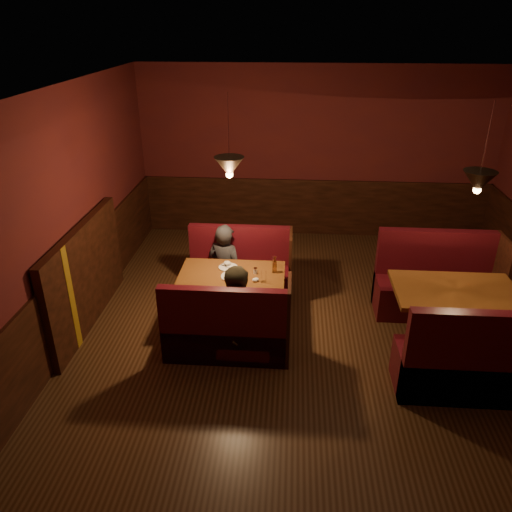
# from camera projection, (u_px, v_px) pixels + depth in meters

# --- Properties ---
(room) EXTENTS (6.02, 7.02, 2.92)m
(room) POSITION_uv_depth(u_px,v_px,m) (300.00, 267.00, 5.53)
(room) COLOR #3E2311
(room) RESTS_ON ground
(main_table) EXTENTS (1.30, 0.79, 0.91)m
(main_table) POSITION_uv_depth(u_px,v_px,m) (233.00, 285.00, 6.23)
(main_table) COLOR brown
(main_table) RESTS_ON ground
(main_bench_far) EXTENTS (1.43, 0.51, 0.98)m
(main_bench_far) POSITION_uv_depth(u_px,v_px,m) (241.00, 273.00, 6.99)
(main_bench_far) COLOR #430C13
(main_bench_far) RESTS_ON ground
(main_bench_near) EXTENTS (1.43, 0.51, 0.98)m
(main_bench_near) POSITION_uv_depth(u_px,v_px,m) (227.00, 334.00, 5.66)
(main_bench_near) COLOR #430C13
(main_bench_near) RESTS_ON ground
(second_table) EXTENTS (1.39, 0.89, 0.78)m
(second_table) POSITION_uv_depth(u_px,v_px,m) (454.00, 305.00, 5.71)
(second_table) COLOR brown
(second_table) RESTS_ON ground
(second_bench_far) EXTENTS (1.54, 0.57, 1.10)m
(second_bench_far) POSITION_uv_depth(u_px,v_px,m) (435.00, 287.00, 6.56)
(second_bench_far) COLOR #430C13
(second_bench_far) RESTS_ON ground
(second_bench_near) EXTENTS (1.54, 0.57, 1.10)m
(second_bench_near) POSITION_uv_depth(u_px,v_px,m) (476.00, 367.00, 5.07)
(second_bench_near) COLOR #430C13
(second_bench_near) RESTS_ON ground
(diner_a) EXTENTS (0.60, 0.50, 1.42)m
(diner_a) POSITION_uv_depth(u_px,v_px,m) (225.00, 249.00, 6.77)
(diner_a) COLOR #2E2E32
(diner_a) RESTS_ON ground
(diner_b) EXTENTS (0.85, 0.75, 1.45)m
(diner_b) POSITION_uv_depth(u_px,v_px,m) (240.00, 299.00, 5.56)
(diner_b) COLOR #3C3524
(diner_b) RESTS_ON ground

